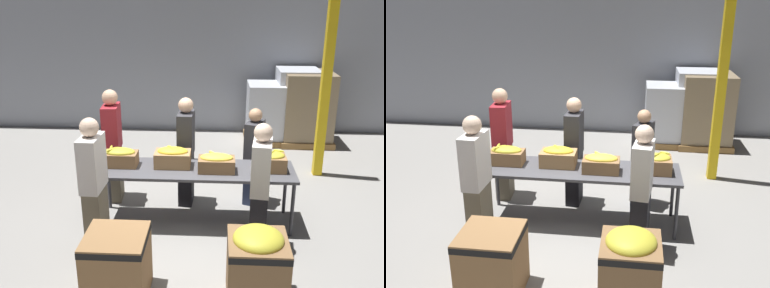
{
  "view_description": "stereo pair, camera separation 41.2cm",
  "coord_description": "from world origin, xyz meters",
  "views": [
    {
      "loc": [
        0.28,
        -5.44,
        3.08
      ],
      "look_at": [
        -0.05,
        0.17,
        1.11
      ],
      "focal_mm": 40.0,
      "sensor_mm": 36.0,
      "label": 1
    },
    {
      "loc": [
        0.69,
        -5.4,
        3.08
      ],
      "look_at": [
        -0.05,
        0.17,
        1.11
      ],
      "focal_mm": 40.0,
      "sensor_mm": 36.0,
      "label": 2
    }
  ],
  "objects": [
    {
      "name": "donation_bin_1",
      "position": [
        0.73,
        -1.66,
        0.45
      ],
      "size": [
        0.62,
        0.62,
        0.85
      ],
      "color": "olive",
      "rests_on": "ground_plane"
    },
    {
      "name": "banana_box_2",
      "position": [
        0.3,
        -0.06,
        0.93
      ],
      "size": [
        0.5,
        0.32,
        0.25
      ],
      "color": "olive",
      "rests_on": "sorting_table"
    },
    {
      "name": "volunteer_3",
      "position": [
        -1.21,
        -0.72,
        0.86
      ],
      "size": [
        0.25,
        0.47,
        1.72
      ],
      "rotation": [
        0.0,
        0.0,
        1.54
      ],
      "color": "#6B604C",
      "rests_on": "ground_plane"
    },
    {
      "name": "ground_plane",
      "position": [
        0.0,
        0.0,
        0.0
      ],
      "size": [
        30.0,
        30.0,
        0.0
      ],
      "primitive_type": "plane",
      "color": "gray"
    },
    {
      "name": "volunteer_0",
      "position": [
        0.86,
        0.66,
        0.75
      ],
      "size": [
        0.34,
        0.45,
        1.51
      ],
      "rotation": [
        0.0,
        0.0,
        -1.95
      ],
      "color": "#2D3856",
      "rests_on": "ground_plane"
    },
    {
      "name": "pallet_stack_0",
      "position": [
        2.21,
        3.64,
        0.76
      ],
      "size": [
        1.12,
        1.12,
        1.54
      ],
      "color": "olive",
      "rests_on": "ground_plane"
    },
    {
      "name": "pallet_stack_2",
      "position": [
        1.39,
        3.62,
        0.64
      ],
      "size": [
        0.95,
        0.95,
        1.29
      ],
      "color": "olive",
      "rests_on": "ground_plane"
    },
    {
      "name": "volunteer_1",
      "position": [
        0.84,
        -0.64,
        0.83
      ],
      "size": [
        0.28,
        0.47,
        1.67
      ],
      "rotation": [
        0.0,
        0.0,
        1.43
      ],
      "color": "black",
      "rests_on": "ground_plane"
    },
    {
      "name": "banana_box_1",
      "position": [
        -0.31,
        0.08,
        0.95
      ],
      "size": [
        0.49,
        0.33,
        0.29
      ],
      "color": "#A37A4C",
      "rests_on": "sorting_table"
    },
    {
      "name": "volunteer_2",
      "position": [
        -1.3,
        0.66,
        0.87
      ],
      "size": [
        0.27,
        0.49,
        1.76
      ],
      "rotation": [
        0.0,
        0.0,
        -1.49
      ],
      "color": "#6B604C",
      "rests_on": "ground_plane"
    },
    {
      "name": "support_pillar",
      "position": [
        2.12,
        1.82,
        2.0
      ],
      "size": [
        0.15,
        0.15,
        4.0
      ],
      "color": "yellow",
      "rests_on": "ground_plane"
    },
    {
      "name": "pallet_stack_1",
      "position": [
        2.03,
        3.83,
        0.77
      ],
      "size": [
        0.95,
        0.95,
        1.57
      ],
      "color": "olive",
      "rests_on": "ground_plane"
    },
    {
      "name": "sorting_table",
      "position": [
        0.0,
        0.0,
        0.76
      ],
      "size": [
        2.74,
        0.77,
        0.81
      ],
      "color": "#4C4C51",
      "rests_on": "ground_plane"
    },
    {
      "name": "banana_box_0",
      "position": [
        -1.05,
        0.06,
        0.94
      ],
      "size": [
        0.48,
        0.29,
        0.27
      ],
      "color": "olive",
      "rests_on": "sorting_table"
    },
    {
      "name": "volunteer_4",
      "position": [
        -0.16,
        0.59,
        0.83
      ],
      "size": [
        0.25,
        0.46,
        1.67
      ],
      "rotation": [
        0.0,
        0.0,
        -1.62
      ],
      "color": "black",
      "rests_on": "ground_plane"
    },
    {
      "name": "wall_back",
      "position": [
        0.0,
        4.41,
        2.0
      ],
      "size": [
        16.0,
        0.08,
        4.0
      ],
      "color": "#9399A3",
      "rests_on": "ground_plane"
    },
    {
      "name": "banana_box_3",
      "position": [
        1.04,
        0.03,
        0.94
      ],
      "size": [
        0.38,
        0.34,
        0.28
      ],
      "color": "olive",
      "rests_on": "sorting_table"
    },
    {
      "name": "donation_bin_0",
      "position": [
        -0.73,
        -1.66,
        0.4
      ],
      "size": [
        0.65,
        0.65,
        0.74
      ],
      "color": "olive",
      "rests_on": "ground_plane"
    }
  ]
}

